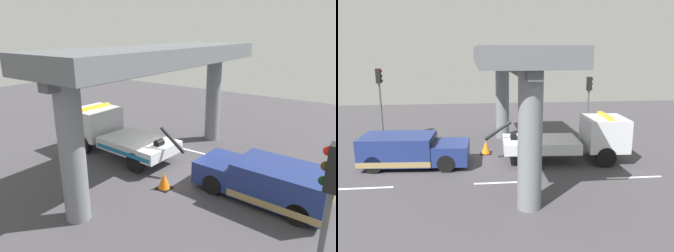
{
  "view_description": "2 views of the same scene",
  "coord_description": "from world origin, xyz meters",
  "views": [
    {
      "loc": [
        -7.38,
        11.05,
        6.47
      ],
      "look_at": [
        0.89,
        -0.71,
        1.94
      ],
      "focal_mm": 32.3,
      "sensor_mm": 36.0,
      "label": 1
    },
    {
      "loc": [
        -1.35,
        -16.61,
        5.7
      ],
      "look_at": [
        0.41,
        0.17,
        1.9
      ],
      "focal_mm": 36.31,
      "sensor_mm": 36.0,
      "label": 2
    }
  ],
  "objects": [
    {
      "name": "ground_plane",
      "position": [
        0.0,
        0.0,
        -0.05
      ],
      "size": [
        60.0,
        40.0,
        0.1
      ],
      "primitive_type": "cube",
      "color": "#423F44"
    },
    {
      "name": "lane_stripe_west",
      "position": [
        -6.0,
        -2.7,
        0.0
      ],
      "size": [
        2.6,
        0.16,
        0.01
      ],
      "primitive_type": "cube",
      "color": "silver",
      "rests_on": "ground"
    },
    {
      "name": "lane_stripe_mid",
      "position": [
        0.0,
        -2.7,
        0.0
      ],
      "size": [
        2.6,
        0.16,
        0.01
      ],
      "primitive_type": "cube",
      "color": "silver",
      "rests_on": "ground"
    },
    {
      "name": "lane_stripe_east",
      "position": [
        6.0,
        -2.7,
        0.0
      ],
      "size": [
        2.6,
        0.16,
        0.01
      ],
      "primitive_type": "cube",
      "color": "silver",
      "rests_on": "ground"
    },
    {
      "name": "tow_truck_white",
      "position": [
        4.12,
        -0.05,
        1.2
      ],
      "size": [
        7.31,
        2.74,
        2.46
      ],
      "color": "silver",
      "rests_on": "ground"
    },
    {
      "name": "towed_van_green",
      "position": [
        -4.39,
        0.0,
        0.78
      ],
      "size": [
        5.32,
        2.48,
        1.58
      ],
      "color": "navy",
      "rests_on": "ground"
    },
    {
      "name": "overpass_structure",
      "position": [
        0.7,
        0.0,
        4.91
      ],
      "size": [
        3.6,
        12.36,
        5.83
      ],
      "color": "slate",
      "rests_on": "ground"
    },
    {
      "name": "traffic_light_near",
      "position": [
        -6.98,
        5.26,
        3.31
      ],
      "size": [
        0.39,
        0.32,
        4.56
      ],
      "color": "#515456",
      "rests_on": "ground"
    },
    {
      "name": "traffic_light_far",
      "position": [
        6.52,
        5.26,
        2.89
      ],
      "size": [
        0.39,
        0.32,
        3.95
      ],
      "color": "#515456",
      "rests_on": "ground"
    },
    {
      "name": "traffic_cone_orange",
      "position": [
        -0.57,
        1.66,
        0.34
      ],
      "size": [
        0.6,
        0.6,
        0.72
      ],
      "color": "orange",
      "rests_on": "ground"
    }
  ]
}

